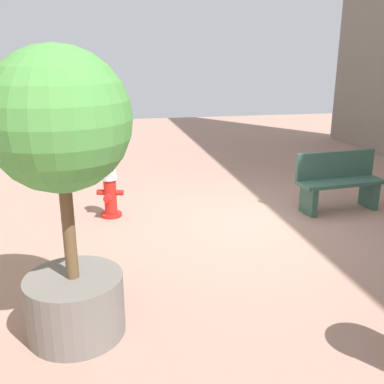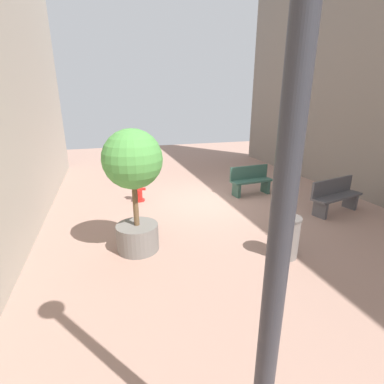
{
  "view_description": "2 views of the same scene",
  "coord_description": "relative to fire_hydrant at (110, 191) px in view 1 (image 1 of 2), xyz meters",
  "views": [
    {
      "loc": [
        2.2,
        5.92,
        2.45
      ],
      "look_at": [
        0.98,
        0.08,
        0.57
      ],
      "focal_mm": 40.96,
      "sensor_mm": 36.0,
      "label": 1
    },
    {
      "loc": [
        3.01,
        7.72,
        3.04
      ],
      "look_at": [
        0.66,
        0.17,
        0.43
      ],
      "focal_mm": 26.19,
      "sensor_mm": 36.0,
      "label": 2
    }
  ],
  "objects": [
    {
      "name": "ground_plane",
      "position": [
        -2.12,
        0.71,
        -0.42
      ],
      "size": [
        23.4,
        23.4,
        0.0
      ],
      "primitive_type": "plane",
      "color": "#9E7A6B"
    },
    {
      "name": "bench_near",
      "position": [
        -3.66,
        0.42,
        0.07
      ],
      "size": [
        1.46,
        0.56,
        0.95
      ],
      "color": "#33594C",
      "rests_on": "ground_plane"
    },
    {
      "name": "planter_tree",
      "position": [
        0.4,
        3.02,
        1.18
      ],
      "size": [
        1.17,
        1.17,
        2.54
      ],
      "color": "slate",
      "rests_on": "ground_plane"
    },
    {
      "name": "fire_hydrant",
      "position": [
        0.0,
        0.0,
        0.0
      ],
      "size": [
        0.42,
        0.4,
        0.84
      ],
      "color": "red",
      "rests_on": "ground_plane"
    }
  ]
}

